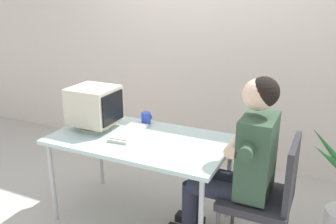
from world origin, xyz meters
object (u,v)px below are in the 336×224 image
(keyboard, at_px, (129,132))
(desk_mug, at_px, (146,118))
(crt_monitor, at_px, (94,106))
(person_seated, at_px, (241,158))
(office_chair, at_px, (267,192))
(desk, at_px, (140,144))

(keyboard, distance_m, desk_mug, 0.28)
(crt_monitor, xyz_separation_m, person_seated, (1.24, -0.01, -0.21))
(keyboard, xyz_separation_m, person_seated, (0.92, -0.01, -0.03))
(crt_monitor, height_order, desk_mug, crt_monitor)
(keyboard, height_order, desk_mug, desk_mug)
(person_seated, bearing_deg, keyboard, 179.21)
(crt_monitor, relative_size, person_seated, 0.28)
(office_chair, bearing_deg, person_seated, 180.00)
(desk, height_order, office_chair, office_chair)
(crt_monitor, distance_m, desk_mug, 0.46)
(keyboard, bearing_deg, office_chair, -0.65)
(office_chair, bearing_deg, desk, -179.18)
(desk, relative_size, office_chair, 1.56)
(office_chair, height_order, person_seated, person_seated)
(crt_monitor, relative_size, office_chair, 0.41)
(person_seated, height_order, desk_mug, person_seated)
(office_chair, xyz_separation_m, person_seated, (-0.20, 0.00, 0.22))
(office_chair, relative_size, person_seated, 0.69)
(desk_mug, bearing_deg, desk, -69.85)
(keyboard, xyz_separation_m, desk_mug, (0.01, 0.28, 0.04))
(office_chair, relative_size, desk_mug, 8.85)
(person_seated, bearing_deg, crt_monitor, 179.53)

